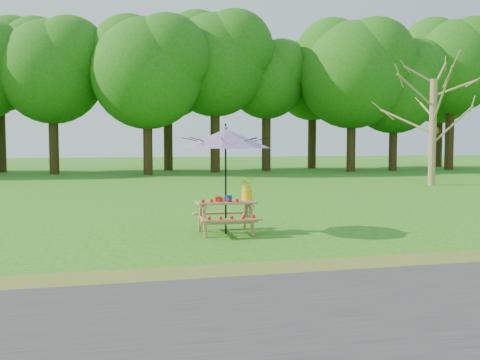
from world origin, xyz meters
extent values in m
plane|color=#267115|center=(0.00, 0.00, 0.00)|extent=(120.00, 120.00, 0.00)
cube|color=#303032|center=(0.00, -5.00, 0.01)|extent=(120.00, 4.00, 0.01)
cube|color=olive|center=(0.00, -2.80, 0.00)|extent=(120.00, 1.20, 0.01)
cylinder|color=#917A4F|center=(9.99, 10.74, 2.31)|extent=(0.34, 0.34, 4.63)
cube|color=#906241|center=(-1.45, 0.50, 0.65)|extent=(1.20, 0.62, 0.04)
cube|color=#906241|center=(-1.45, -0.05, 0.36)|extent=(1.20, 0.22, 0.04)
cube|color=#906241|center=(-1.45, 1.05, 0.36)|extent=(1.20, 0.22, 0.04)
cylinder|color=black|center=(-1.45, 0.50, 1.12)|extent=(0.04, 0.04, 2.25)
cone|color=teal|center=(-1.45, 0.50, 1.95)|extent=(2.26, 2.26, 0.39)
sphere|color=teal|center=(-1.45, 0.50, 2.16)|extent=(0.08, 0.08, 0.08)
cube|color=#BC330F|center=(-1.60, 0.51, 0.72)|extent=(0.14, 0.12, 0.10)
cylinder|color=#122B99|center=(-1.40, 0.41, 0.74)|extent=(0.13, 0.13, 0.13)
cube|color=#EDE6CD|center=(-1.51, 0.67, 0.71)|extent=(0.13, 0.13, 0.07)
cylinder|color=yellow|center=(-0.97, 0.61, 0.78)|extent=(0.22, 0.22, 0.22)
imported|color=yellow|center=(-0.97, 0.61, 0.99)|extent=(0.34, 0.31, 0.33)
camera|label=1|loc=(-3.69, -10.12, 1.86)|focal=40.00mm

